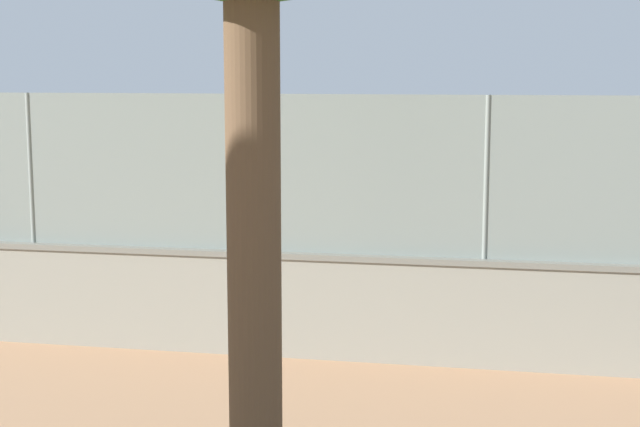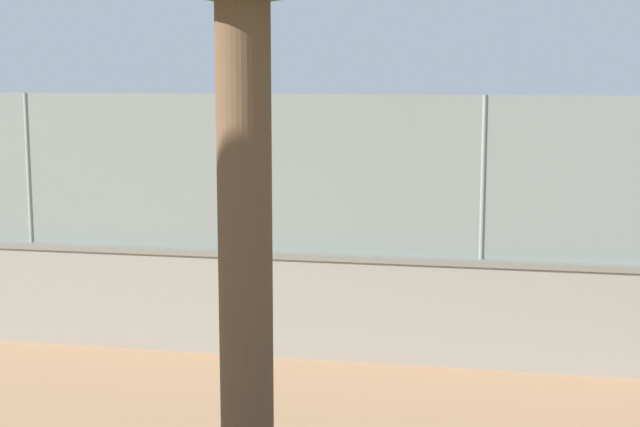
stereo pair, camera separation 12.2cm
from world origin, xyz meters
name	(u,v)px [view 2 (the right image)]	position (x,y,z in m)	size (l,w,h in m)	color
ground_plane	(298,222)	(0.00, 0.00, 0.00)	(260.00, 260.00, 0.00)	tan
perimeter_wall	(138,296)	(0.00, 11.73, 0.75)	(30.06, 0.95, 1.49)	gray
fence_panel_on_wall	(134,170)	(0.00, 11.73, 2.59)	(29.52, 0.64, 2.19)	gray
player_near_wall_returning	(256,191)	(0.72, 1.68, 1.03)	(1.28, 0.80, 1.73)	#B2B2B2
player_foreground_swinging	(492,186)	(-5.08, -1.76, 0.86)	(0.81, 0.69, 1.48)	#591919
sports_ball	(179,238)	(2.15, 3.50, 0.11)	(0.22, 0.22, 0.22)	#3399D8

